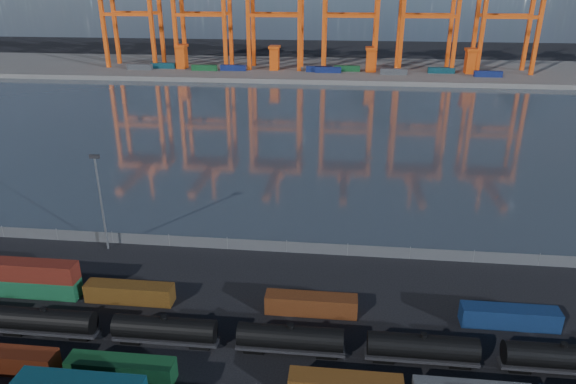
# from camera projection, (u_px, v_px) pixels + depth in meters

# --- Properties ---
(ground) EXTENTS (700.00, 700.00, 0.00)m
(ground) POSITION_uv_depth(u_px,v_px,m) (260.00, 370.00, 59.33)
(ground) COLOR black
(ground) RESTS_ON ground
(harbor_water) EXTENTS (700.00, 700.00, 0.00)m
(harbor_water) POSITION_uv_depth(u_px,v_px,m) (315.00, 128.00, 155.74)
(harbor_water) COLOR #2E3842
(harbor_water) RESTS_ON ground
(far_quay) EXTENTS (700.00, 70.00, 2.00)m
(far_quay) POSITION_uv_depth(u_px,v_px,m) (328.00, 69.00, 251.77)
(far_quay) COLOR #514F4C
(far_quay) RESTS_ON ground
(container_row_mid) EXTENTS (115.44, 2.49, 2.66)m
(container_row_mid) POSITION_uv_depth(u_px,v_px,m) (229.00, 378.00, 56.37)
(container_row_mid) COLOR #0F124C
(container_row_mid) RESTS_ON ground
(container_row_north) EXTENTS (116.67, 2.52, 5.37)m
(container_row_north) POSITION_uv_depth(u_px,v_px,m) (47.00, 284.00, 72.66)
(container_row_north) COLOR navy
(container_row_north) RESTS_ON ground
(tanker_string) EXTENTS (137.19, 2.83, 4.06)m
(tanker_string) POSITION_uv_depth(u_px,v_px,m) (422.00, 348.00, 59.90)
(tanker_string) COLOR black
(tanker_string) RESTS_ON ground
(waterfront_fence) EXTENTS (160.12, 0.12, 2.20)m
(waterfront_fence) POSITION_uv_depth(u_px,v_px,m) (287.00, 247.00, 84.66)
(waterfront_fence) COLOR #595B5E
(waterfront_fence) RESTS_ON ground
(yard_light_mast) EXTENTS (1.60, 0.40, 16.60)m
(yard_light_mast) POSITION_uv_depth(u_px,v_px,m) (101.00, 198.00, 82.65)
(yard_light_mast) COLOR slate
(yard_light_mast) RESTS_ON ground
(quay_containers) EXTENTS (172.58, 10.99, 2.60)m
(quay_containers) POSITION_uv_depth(u_px,v_px,m) (303.00, 69.00, 238.64)
(quay_containers) COLOR navy
(quay_containers) RESTS_ON far_quay
(straddle_carriers) EXTENTS (140.00, 7.00, 11.10)m
(straddle_carriers) POSITION_uv_depth(u_px,v_px,m) (322.00, 58.00, 240.23)
(straddle_carriers) COLOR #F05110
(straddle_carriers) RESTS_ON far_quay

